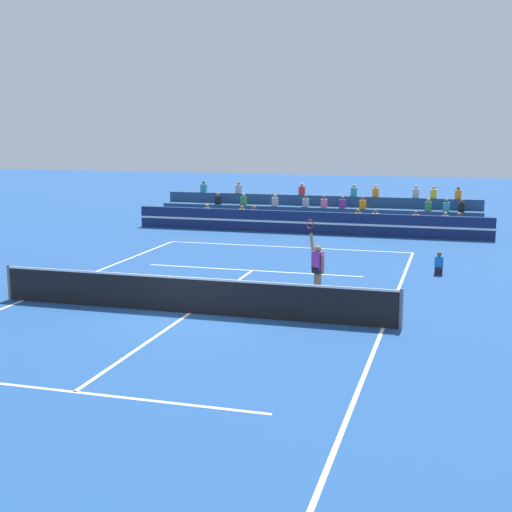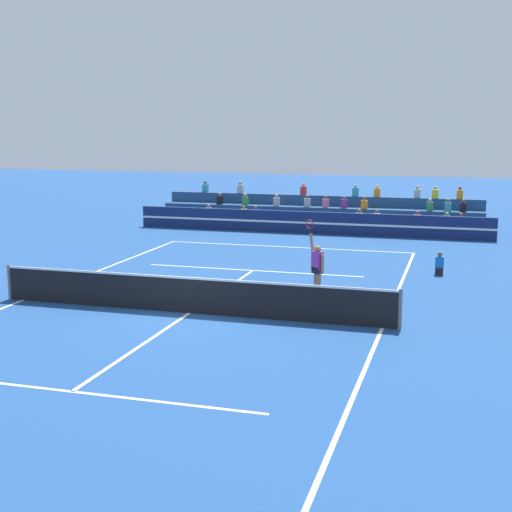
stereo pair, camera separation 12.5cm
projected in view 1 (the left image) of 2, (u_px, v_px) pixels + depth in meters
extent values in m
plane|color=navy|center=(190.00, 313.00, 20.44)|extent=(120.00, 120.00, 0.00)
cube|color=white|center=(287.00, 247.00, 31.70)|extent=(11.00, 0.10, 0.01)
cube|color=white|center=(23.00, 300.00, 21.93)|extent=(0.10, 23.80, 0.01)
cube|color=white|center=(383.00, 328.00, 18.95)|extent=(0.10, 23.80, 0.01)
cube|color=white|center=(74.00, 392.00, 14.36)|extent=(8.25, 0.10, 0.01)
cube|color=white|center=(252.00, 270.00, 26.52)|extent=(8.25, 0.10, 0.01)
cube|color=white|center=(190.00, 313.00, 20.44)|extent=(0.10, 12.85, 0.01)
cylinder|color=slate|center=(9.00, 282.00, 21.96)|extent=(0.10, 0.10, 1.10)
cylinder|color=slate|center=(401.00, 309.00, 18.73)|extent=(0.10, 0.10, 1.10)
cube|color=black|center=(190.00, 296.00, 20.35)|extent=(11.90, 0.02, 1.00)
cube|color=white|center=(189.00, 278.00, 20.26)|extent=(11.90, 0.04, 0.06)
cube|color=navy|center=(307.00, 222.00, 35.68)|extent=(18.00, 0.24, 1.10)
cube|color=white|center=(307.00, 223.00, 35.56)|extent=(18.00, 0.02, 0.10)
cube|color=navy|center=(312.00, 225.00, 36.94)|extent=(17.03, 0.95, 0.55)
cube|color=#B2B2B7|center=(207.00, 212.00, 38.24)|extent=(0.32, 0.22, 0.44)
sphere|color=#9E7051|center=(207.00, 206.00, 38.18)|extent=(0.18, 0.18, 0.18)
cube|color=orange|center=(358.00, 217.00, 36.04)|extent=(0.32, 0.22, 0.44)
sphere|color=brown|center=(358.00, 211.00, 35.98)|extent=(0.18, 0.18, 0.18)
cube|color=pink|center=(416.00, 219.00, 35.26)|extent=(0.32, 0.22, 0.44)
sphere|color=brown|center=(416.00, 213.00, 35.21)|extent=(0.18, 0.18, 0.18)
cube|color=#338C4C|center=(445.00, 220.00, 34.88)|extent=(0.32, 0.22, 0.44)
sphere|color=tan|center=(445.00, 214.00, 34.82)|extent=(0.18, 0.18, 0.18)
cube|color=#2D4CA5|center=(254.00, 214.00, 37.52)|extent=(0.32, 0.22, 0.44)
sphere|color=brown|center=(254.00, 207.00, 37.47)|extent=(0.18, 0.18, 0.18)
cube|color=silver|center=(375.00, 218.00, 35.80)|extent=(0.32, 0.22, 0.44)
sphere|color=brown|center=(375.00, 211.00, 35.75)|extent=(0.18, 0.18, 0.18)
cube|color=yellow|center=(242.00, 213.00, 37.71)|extent=(0.32, 0.22, 0.44)
sphere|color=#9E7051|center=(242.00, 207.00, 37.65)|extent=(0.18, 0.18, 0.18)
cube|color=black|center=(459.00, 221.00, 34.71)|extent=(0.32, 0.22, 0.44)
sphere|color=#9E7051|center=(459.00, 214.00, 34.65)|extent=(0.18, 0.18, 0.18)
cube|color=navy|center=(316.00, 217.00, 37.79)|extent=(17.03, 0.95, 1.10)
cube|color=black|center=(461.00, 207.00, 35.48)|extent=(0.32, 0.22, 0.44)
sphere|color=brown|center=(462.00, 201.00, 35.42)|extent=(0.18, 0.18, 0.18)
cube|color=purple|center=(343.00, 204.00, 37.10)|extent=(0.32, 0.22, 0.44)
sphere|color=brown|center=(343.00, 198.00, 37.04)|extent=(0.18, 0.18, 0.18)
cube|color=teal|center=(446.00, 207.00, 35.68)|extent=(0.32, 0.22, 0.44)
sphere|color=brown|center=(447.00, 201.00, 35.62)|extent=(0.18, 0.18, 0.18)
cube|color=orange|center=(363.00, 204.00, 36.81)|extent=(0.32, 0.22, 0.44)
sphere|color=brown|center=(363.00, 198.00, 36.75)|extent=(0.18, 0.18, 0.18)
cube|color=black|center=(218.00, 200.00, 38.95)|extent=(0.32, 0.22, 0.44)
sphere|color=#9E7051|center=(218.00, 194.00, 38.89)|extent=(0.18, 0.18, 0.18)
cube|color=#B2B2B7|center=(306.00, 203.00, 37.63)|extent=(0.32, 0.22, 0.44)
sphere|color=brown|center=(306.00, 197.00, 37.57)|extent=(0.18, 0.18, 0.18)
cube|color=#338C4C|center=(428.00, 206.00, 35.92)|extent=(0.32, 0.22, 0.44)
sphere|color=tan|center=(428.00, 200.00, 35.86)|extent=(0.18, 0.18, 0.18)
cube|color=pink|center=(324.00, 203.00, 37.36)|extent=(0.32, 0.22, 0.44)
sphere|color=brown|center=(324.00, 197.00, 37.30)|extent=(0.18, 0.18, 0.18)
cube|color=#B2B2B7|center=(275.00, 202.00, 38.08)|extent=(0.32, 0.22, 0.44)
sphere|color=tan|center=(275.00, 196.00, 38.02)|extent=(0.18, 0.18, 0.18)
cube|color=#338C4C|center=(244.00, 201.00, 38.56)|extent=(0.32, 0.22, 0.44)
sphere|color=tan|center=(244.00, 195.00, 38.50)|extent=(0.18, 0.18, 0.18)
cube|color=navy|center=(319.00, 210.00, 38.64)|extent=(17.03, 0.95, 1.65)
cube|color=#B2B2B7|center=(416.00, 193.00, 36.91)|extent=(0.32, 0.22, 0.44)
sphere|color=tan|center=(416.00, 187.00, 36.85)|extent=(0.18, 0.18, 0.18)
cube|color=orange|center=(376.00, 192.00, 37.47)|extent=(0.32, 0.22, 0.44)
sphere|color=beige|center=(376.00, 186.00, 37.41)|extent=(0.18, 0.18, 0.18)
cube|color=orange|center=(458.00, 194.00, 36.33)|extent=(0.32, 0.22, 0.44)
sphere|color=brown|center=(458.00, 188.00, 36.28)|extent=(0.18, 0.18, 0.18)
cube|color=yellow|center=(434.00, 194.00, 36.66)|extent=(0.32, 0.22, 0.44)
sphere|color=tan|center=(434.00, 188.00, 36.61)|extent=(0.18, 0.18, 0.18)
cube|color=teal|center=(204.00, 188.00, 40.07)|extent=(0.32, 0.22, 0.44)
sphere|color=brown|center=(204.00, 182.00, 40.02)|extent=(0.18, 0.18, 0.18)
cube|color=teal|center=(354.00, 192.00, 37.78)|extent=(0.32, 0.22, 0.44)
sphere|color=tan|center=(354.00, 186.00, 37.72)|extent=(0.18, 0.18, 0.18)
cube|color=red|center=(302.00, 191.00, 38.54)|extent=(0.32, 0.22, 0.44)
sphere|color=tan|center=(302.00, 185.00, 38.48)|extent=(0.18, 0.18, 0.18)
cube|color=#B2B2B7|center=(239.00, 189.00, 39.51)|extent=(0.32, 0.22, 0.44)
sphere|color=#9E7051|center=(239.00, 183.00, 39.46)|extent=(0.18, 0.18, 0.18)
cube|color=black|center=(438.00, 273.00, 25.78)|extent=(0.28, 0.36, 0.12)
cube|color=black|center=(439.00, 270.00, 25.76)|extent=(0.28, 0.24, 0.18)
cube|color=#1966B2|center=(439.00, 262.00, 25.71)|extent=(0.30, 0.18, 0.40)
sphere|color=brown|center=(439.00, 254.00, 25.65)|extent=(0.17, 0.17, 0.17)
cylinder|color=#9E7051|center=(319.00, 286.00, 21.85)|extent=(0.14, 0.14, 0.90)
cylinder|color=#9E7051|center=(316.00, 285.00, 22.07)|extent=(0.14, 0.14, 0.90)
cube|color=black|center=(317.00, 270.00, 21.85)|extent=(0.38, 0.35, 0.20)
cube|color=purple|center=(318.00, 261.00, 21.80)|extent=(0.41, 0.38, 0.56)
sphere|color=#9E7051|center=(318.00, 249.00, 21.73)|extent=(0.22, 0.22, 0.22)
cube|color=white|center=(318.00, 299.00, 21.90)|extent=(0.25, 0.28, 0.09)
cube|color=white|center=(315.00, 298.00, 22.12)|extent=(0.25, 0.28, 0.09)
cylinder|color=#9E7051|center=(323.00, 264.00, 21.62)|extent=(0.09, 0.09, 0.56)
cylinder|color=#9E7051|center=(312.00, 243.00, 21.93)|extent=(0.22, 0.20, 0.61)
cylinder|color=black|center=(310.00, 230.00, 21.92)|extent=(0.08, 0.07, 0.22)
torus|color=#B21E1E|center=(310.00, 224.00, 21.92)|extent=(0.30, 0.25, 0.36)
sphere|color=#C6DB33|center=(256.00, 296.00, 22.33)|extent=(0.07, 0.07, 0.07)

